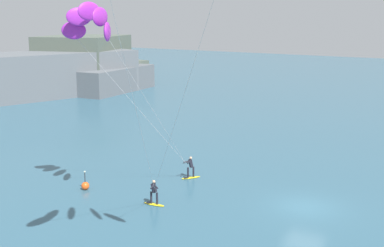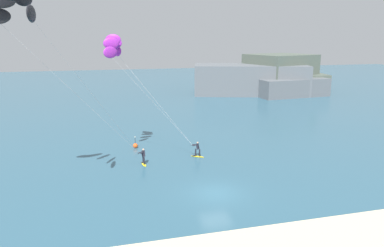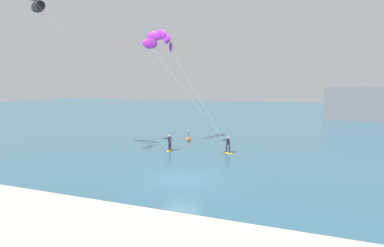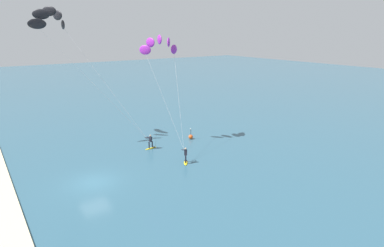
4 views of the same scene
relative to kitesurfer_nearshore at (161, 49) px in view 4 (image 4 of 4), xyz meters
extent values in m
plane|color=#2D566B|center=(6.82, -11.14, -11.15)|extent=(240.00, 240.00, 0.00)
ellipsoid|color=yellow|center=(7.82, -1.78, -11.11)|extent=(1.43, 1.16, 0.08)
cube|color=black|center=(7.48, -1.55, -11.06)|extent=(0.39, 0.40, 0.02)
cylinder|color=black|center=(8.00, -1.91, -10.68)|extent=(0.14, 0.14, 0.78)
cylinder|color=black|center=(7.64, -1.66, -10.68)|extent=(0.14, 0.14, 0.78)
cube|color=black|center=(7.82, -1.78, -9.99)|extent=(0.43, 0.43, 0.63)
sphere|color=tan|center=(7.82, -1.78, -9.57)|extent=(0.20, 0.20, 0.20)
cylinder|color=black|center=(7.28, -1.66, -9.84)|extent=(0.54, 0.15, 0.03)
cylinder|color=black|center=(7.53, -1.83, -9.81)|extent=(0.61, 0.18, 0.15)
cylinder|color=black|center=(7.58, -1.62, -9.81)|extent=(0.55, 0.42, 0.15)
ellipsoid|color=purple|center=(0.01, 1.81, -0.05)|extent=(1.09, 1.47, 1.10)
ellipsoid|color=purple|center=(-0.13, 1.17, 0.78)|extent=(1.44, 1.15, 1.10)
ellipsoid|color=purple|center=(-0.38, 0.09, 1.10)|extent=(1.57, 0.65, 1.10)
ellipsoid|color=purple|center=(-0.63, -1.00, 0.78)|extent=(1.57, 0.57, 1.10)
ellipsoid|color=purple|center=(-0.77, -1.63, -0.05)|extent=(1.47, 1.09, 1.10)
cylinder|color=#B2B2B7|center=(3.65, 0.07, -5.09)|extent=(7.29, 3.49, 9.50)
cylinder|color=#B2B2B7|center=(3.25, -1.65, -5.09)|extent=(8.07, 0.04, 9.50)
ellipsoid|color=yellow|center=(1.92, -2.74, -11.11)|extent=(0.51, 1.53, 0.08)
cube|color=black|center=(1.88, -2.33, -11.06)|extent=(0.31, 0.31, 0.02)
cylinder|color=black|center=(1.94, -2.96, -10.68)|extent=(0.14, 0.14, 0.78)
cylinder|color=black|center=(1.90, -2.52, -10.68)|extent=(0.14, 0.14, 0.78)
cube|color=black|center=(1.92, -2.74, -9.99)|extent=(0.33, 0.35, 0.63)
sphere|color=tan|center=(1.92, -2.74, -9.57)|extent=(0.20, 0.20, 0.20)
cylinder|color=black|center=(1.49, -3.09, -9.84)|extent=(0.44, 0.37, 0.03)
cylinder|color=black|center=(1.78, -3.00, -9.81)|extent=(0.37, 0.57, 0.15)
cylinder|color=black|center=(1.64, -2.83, -9.81)|extent=(0.60, 0.27, 0.15)
ellipsoid|color=black|center=(-8.63, -8.56, 2.80)|extent=(1.92, 0.51, 1.10)
ellipsoid|color=black|center=(-8.12, -9.19, 3.83)|extent=(1.91, 0.86, 1.10)
ellipsoid|color=black|center=(-7.25, -10.25, 4.23)|extent=(1.67, 1.45, 1.10)
ellipsoid|color=black|center=(-6.37, -11.32, 3.83)|extent=(1.18, 1.83, 1.10)
ellipsoid|color=black|center=(-5.86, -11.95, 2.80)|extent=(0.51, 1.92, 1.10)
cylinder|color=#B2B2B7|center=(-3.57, -5.83, -3.67)|extent=(10.15, 5.49, 12.35)
cylinder|color=#B2B2B7|center=(-2.18, -7.52, -3.67)|extent=(7.38, 8.88, 12.35)
sphere|color=#EA5119|center=(1.68, 3.10, -10.87)|extent=(0.56, 0.56, 0.56)
cylinder|color=#262628|center=(1.68, 3.10, -10.24)|extent=(0.06, 0.06, 0.70)
sphere|color=#F2F2CC|center=(1.68, 3.10, -9.83)|extent=(0.12, 0.12, 0.12)
camera|label=1|loc=(-22.92, -21.41, 0.90)|focal=47.47mm
camera|label=2|loc=(-2.02, -37.39, 1.38)|focal=33.88mm
camera|label=3|loc=(15.27, -31.20, -4.57)|focal=28.99mm
camera|label=4|loc=(33.71, -19.00, 1.93)|focal=30.18mm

